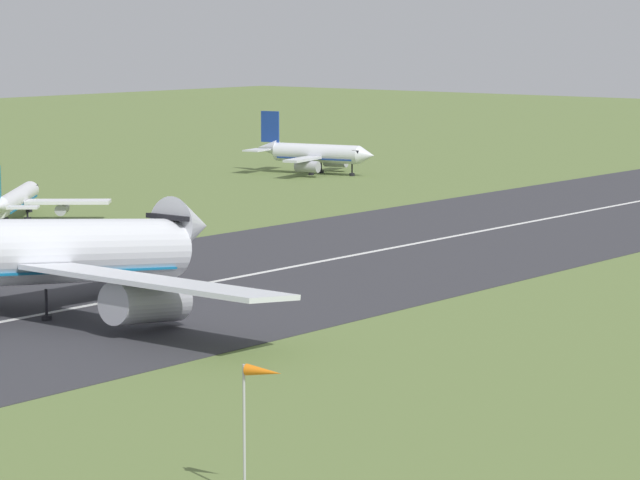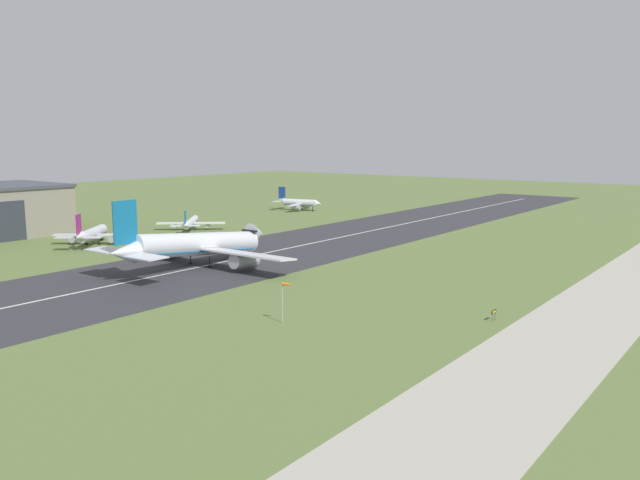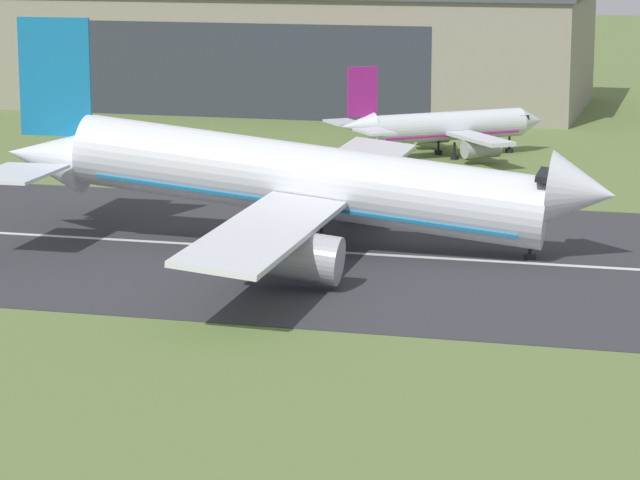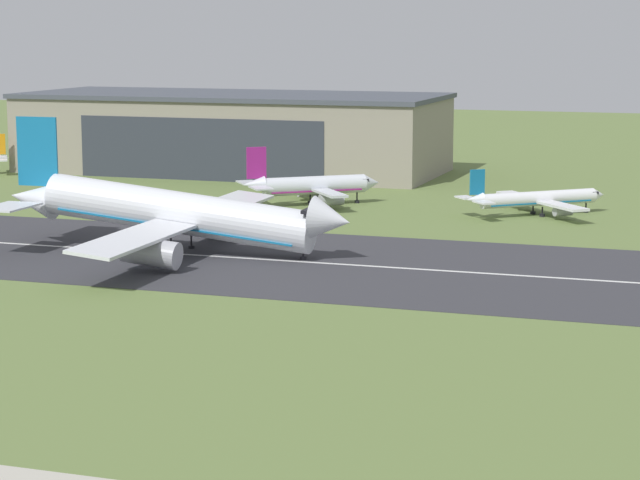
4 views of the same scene
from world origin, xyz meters
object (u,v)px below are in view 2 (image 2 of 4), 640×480
at_px(airplane_landing, 198,245).
at_px(airplane_parked_centre, 92,234).
at_px(windsock_pole, 287,287).
at_px(airplane_parked_far_east, 191,223).
at_px(airplane_parked_east, 299,203).
at_px(runway_sign, 494,313).

distance_m(airplane_landing, airplane_parked_centre, 47.37).
bearing_deg(airplane_parked_centre, airplane_landing, -92.85).
bearing_deg(airplane_parked_centre, windsock_pole, -104.93).
distance_m(airplane_parked_centre, airplane_parked_far_east, 36.81).
distance_m(airplane_landing, airplane_parked_far_east, 61.71).
bearing_deg(airplane_parked_east, windsock_pole, -141.30).
height_order(airplane_parked_centre, windsock_pole, airplane_parked_centre).
bearing_deg(airplane_landing, airplane_parked_east, 27.91).
height_order(airplane_landing, runway_sign, airplane_landing).
height_order(airplane_landing, airplane_parked_east, airplane_landing).
height_order(airplane_landing, airplane_parked_centre, airplane_landing).
height_order(airplane_parked_centre, airplane_parked_far_east, airplane_parked_centre).
distance_m(airplane_parked_east, airplane_parked_far_east, 68.25).
distance_m(airplane_parked_far_east, runway_sign, 127.28).
height_order(airplane_parked_far_east, runway_sign, airplane_parked_far_east).
bearing_deg(airplane_parked_east, airplane_landing, -152.09).
bearing_deg(windsock_pole, airplane_parked_far_east, 56.84).
relative_size(airplane_landing, windsock_pole, 7.79).
relative_size(airplane_parked_far_east, runway_sign, 12.42).
height_order(airplane_parked_centre, airplane_parked_east, airplane_parked_centre).
distance_m(airplane_parked_east, windsock_pole, 166.19).
distance_m(windsock_pole, runway_sign, 34.45).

